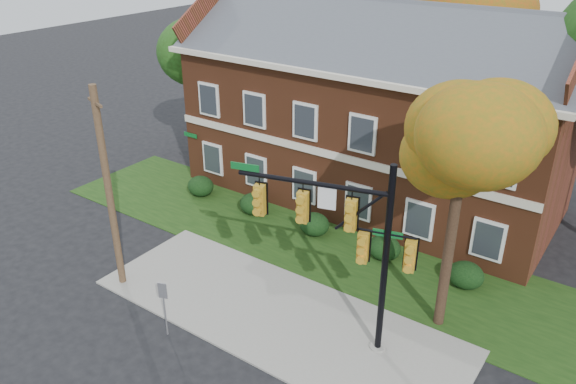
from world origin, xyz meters
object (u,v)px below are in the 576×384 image
Objects in this scene: hedge_far_right at (466,275)px; tree_near_right at (469,152)px; hedge_far_left at (201,186)px; apartment_building at (374,101)px; sign_post at (164,300)px; hedge_left at (254,204)px; tree_left_rear at (208,46)px; hedge_center at (314,224)px; tree_far_rear at (467,3)px; traffic_signal at (348,235)px; hedge_right at (384,248)px; utility_pole at (109,191)px.

hedge_far_right is 0.16× the size of tree_near_right.
hedge_far_left and hedge_far_right have the same top height.
apartment_building is 8.76× the size of sign_post.
hedge_left is 9.69m from tree_left_rear.
hedge_center is at bearing 67.00° from sign_post.
tree_far_rear is (-5.66, 13.09, 8.32)m from hedge_far_right.
hedge_center is 12.23m from tree_left_rear.
tree_near_right is 10.99m from sign_post.
tree_far_rear is (11.07, 8.96, 2.16)m from tree_left_rear.
sign_post reaches higher than hedge_center.
hedge_far_right is 0.12× the size of tree_far_rear.
tree_near_right is at bearing -11.27° from hedge_far_left.
hedge_center is at bearing 115.04° from traffic_signal.
hedge_right is at bearing -17.37° from tree_left_rear.
utility_pole is (-0.67, -7.55, 3.54)m from hedge_left.
hedge_center is 0.65× the size of sign_post.
tree_far_rear is at bearing 113.37° from hedge_far_right.
tree_left_rear is 0.77× the size of tree_far_rear.
tree_left_rear is 14.40m from tree_far_rear.
traffic_signal is 9.08m from utility_pole.
traffic_signal reaches higher than sign_post.
sign_post is at bearing -130.64° from hedge_far_right.
hedge_far_left is at bearing 180.00° from hedge_right.
sign_post is at bearing -114.52° from hedge_right.
tree_left_rear reaches higher than hedge_far_left.
sign_post is (-0.47, -8.70, 0.93)m from hedge_center.
apartment_building is at bearing 56.33° from hedge_left.
tree_left_rear is (-6.23, 4.14, 6.16)m from hedge_left.
tree_left_rear reaches higher than hedge_left.
apartment_building is at bearing 68.16° from sign_post.
tree_far_rear is (-5.88, 15.93, 2.17)m from tree_near_right.
hedge_left is 1.00× the size of hedge_center.
hedge_left is at bearing 165.19° from tree_near_right.
tree_left_rear is at bearing -173.46° from apartment_building.
hedge_center is at bearing -95.85° from tree_far_rear.
tree_far_rear is at bearing 84.15° from hedge_center.
hedge_far_left is 10.92m from sign_post.
tree_far_rear is 21.90m from utility_pole.
tree_near_right is (10.72, -2.83, 6.14)m from hedge_left.
tree_near_right reaches higher than sign_post.
tree_left_rear reaches higher than hedge_center.
hedge_far_left is (-7.00, -5.25, -4.46)m from apartment_building.
hedge_far_right is at bearing -66.63° from tree_far_rear.
hedge_left is at bearing 104.03° from utility_pole.
hedge_far_right is at bearing 51.96° from traffic_signal.
utility_pole is at bearing -95.04° from hedge_left.
hedge_far_left is at bearing -56.58° from tree_left_rear.
tree_near_right is (3.72, -2.83, 6.14)m from hedge_right.
tree_near_right is 1.07× the size of utility_pole.
hedge_far_left is 15.75m from tree_near_right.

